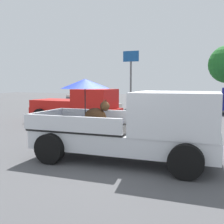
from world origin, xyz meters
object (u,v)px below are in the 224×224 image
at_px(pickup_truck_far, 79,106).
at_px(pickup_truck_red, 223,101).
at_px(pickup_truck_main, 139,126).
at_px(parked_sedan_near, 87,104).
at_px(motel_sign, 131,68).

bearing_deg(pickup_truck_far, pickup_truck_red, 49.02).
xyz_separation_m(pickup_truck_main, parked_sedan_near, (-6.35, 8.80, -0.24)).
bearing_deg(motel_sign, parked_sedan_near, -94.44).
distance_m(pickup_truck_main, motel_sign, 17.01).
relative_size(pickup_truck_main, parked_sedan_near, 1.12).
bearing_deg(motel_sign, pickup_truck_main, -69.83).
xyz_separation_m(pickup_truck_main, pickup_truck_red, (1.77, 13.24, -0.11)).
bearing_deg(motel_sign, pickup_truck_red, -18.68).
distance_m(pickup_truck_far, motel_sign, 10.50).
bearing_deg(pickup_truck_far, pickup_truck_main, -46.38).
distance_m(pickup_truck_main, pickup_truck_red, 13.36).
height_order(pickup_truck_red, parked_sedan_near, pickup_truck_red).
xyz_separation_m(pickup_truck_red, parked_sedan_near, (-8.12, -4.44, -0.13)).
bearing_deg(pickup_truck_main, parked_sedan_near, 122.84).
bearing_deg(parked_sedan_near, pickup_truck_far, -54.93).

